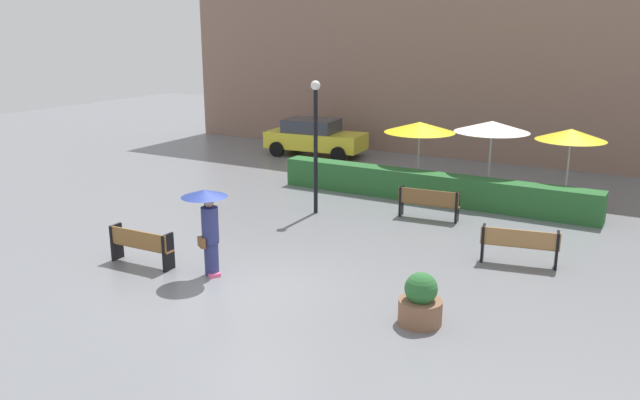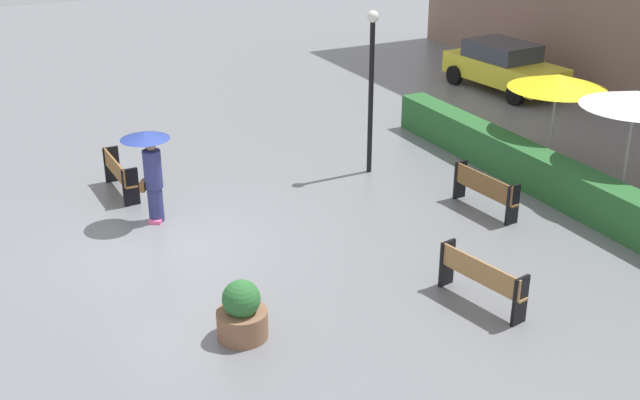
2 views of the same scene
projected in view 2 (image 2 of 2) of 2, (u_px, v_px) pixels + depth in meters
name	position (u px, v px, depth m)	size (l,w,h in m)	color
ground_plane	(172.00, 241.00, 16.05)	(60.00, 60.00, 0.00)	slate
bench_back_row	(484.00, 189.00, 17.23)	(1.80, 0.49, 0.89)	brown
bench_near_left	(119.00, 172.00, 18.14)	(1.72, 0.42, 0.87)	olive
bench_far_right	(481.00, 277.00, 13.61)	(1.80, 0.66, 0.88)	#9E7242
pedestrian_with_umbrella	(150.00, 163.00, 16.45)	(1.02, 1.02, 2.00)	navy
planter_pot	(242.00, 313.00, 12.72)	(0.83, 0.83, 1.01)	brown
lamp_post	(371.00, 76.00, 18.63)	(0.28, 0.28, 3.93)	black
patio_umbrella_yellow	(558.00, 82.00, 19.23)	(2.39, 2.39, 2.31)	silver
patio_umbrella_white	(636.00, 99.00, 17.14)	(2.38, 2.38, 2.52)	silver
hedge_strip	(531.00, 168.00, 18.52)	(10.33, 0.70, 0.93)	#28602D
parked_car	(504.00, 66.00, 26.04)	(4.35, 2.29, 1.57)	yellow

